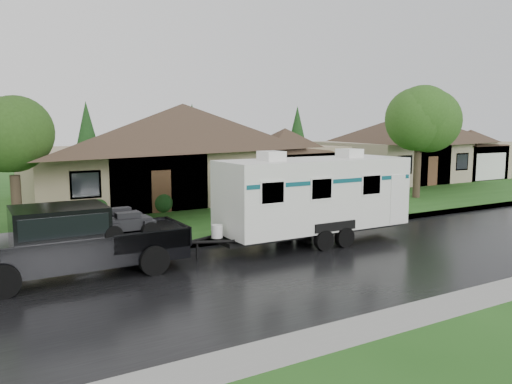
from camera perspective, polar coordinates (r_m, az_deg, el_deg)
ground at (r=17.85m, az=3.00°, el=-6.76°), size 140.00×140.00×0.00m
road at (r=16.28m, az=6.91°, el=-8.21°), size 140.00×8.00×0.01m
curb at (r=19.70m, az=-0.60°, el=-5.16°), size 140.00×0.50×0.15m
lawn at (r=31.25m, az=-12.26°, el=-0.59°), size 140.00×26.00×0.15m
house_main at (r=30.66m, az=-7.67°, el=5.96°), size 19.44×10.80×6.90m
house_neighbor at (r=42.90m, az=17.62°, el=5.75°), size 15.12×9.72×6.45m
tree_left_green at (r=21.29m, az=-26.07°, el=5.48°), size 3.29×3.29×5.45m
tree_right_green at (r=31.22m, az=18.14°, el=7.70°), size 3.96×3.96×6.55m
shrub_row at (r=26.66m, az=-4.38°, el=-0.58°), size 13.60×1.00×1.00m
pickup_truck at (r=15.61m, az=-20.37°, el=-5.04°), size 6.37×2.42×2.12m
travel_trailer at (r=19.02m, az=6.64°, el=-0.18°), size 7.86×2.76×3.53m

